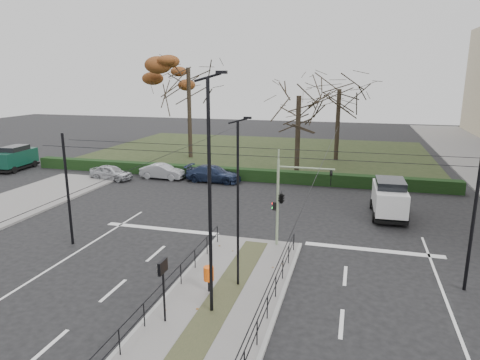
% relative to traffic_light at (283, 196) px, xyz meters
% --- Properties ---
extents(ground, '(140.00, 140.00, 0.00)m').
position_rel_traffic_light_xyz_m(ground, '(-1.35, -4.50, -2.80)').
color(ground, black).
rests_on(ground, ground).
extents(median_island, '(4.40, 15.00, 0.14)m').
position_rel_traffic_light_xyz_m(median_island, '(-1.35, -7.00, -2.73)').
color(median_island, slate).
rests_on(median_island, ground).
extents(park, '(38.00, 26.00, 0.10)m').
position_rel_traffic_light_xyz_m(park, '(-7.35, 27.50, -2.75)').
color(park, black).
rests_on(park, ground).
extents(hedge, '(38.00, 1.00, 1.00)m').
position_rel_traffic_light_xyz_m(hedge, '(-7.35, 14.10, -2.30)').
color(hedge, black).
rests_on(hedge, ground).
extents(median_railing, '(4.14, 13.24, 0.92)m').
position_rel_traffic_light_xyz_m(median_railing, '(-1.35, -7.10, -1.82)').
color(median_railing, black).
rests_on(median_railing, median_island).
extents(catenary, '(20.00, 34.00, 6.00)m').
position_rel_traffic_light_xyz_m(catenary, '(-1.35, -2.88, 0.63)').
color(catenary, black).
rests_on(catenary, ground).
extents(traffic_light, '(3.10, 1.78, 4.56)m').
position_rel_traffic_light_xyz_m(traffic_light, '(0.00, 0.00, 0.00)').
color(traffic_light, gray).
rests_on(traffic_light, median_island).
extents(litter_bin, '(0.42, 0.42, 1.09)m').
position_rel_traffic_light_xyz_m(litter_bin, '(-2.04, -5.74, -1.88)').
color(litter_bin, black).
rests_on(litter_bin, median_island).
extents(info_panel, '(0.13, 0.62, 2.37)m').
position_rel_traffic_light_xyz_m(info_panel, '(-2.85, -8.24, -0.80)').
color(info_panel, black).
rests_on(info_panel, median_island).
extents(streetlamp_median_near, '(0.74, 0.15, 8.83)m').
position_rel_traffic_light_xyz_m(streetlamp_median_near, '(-1.42, -7.13, 1.84)').
color(streetlamp_median_near, black).
rests_on(streetlamp_median_near, median_island).
extents(streetlamp_median_far, '(0.60, 0.12, 7.14)m').
position_rel_traffic_light_xyz_m(streetlamp_median_far, '(-1.02, -4.85, 0.97)').
color(streetlamp_median_far, black).
rests_on(streetlamp_median_far, median_island).
extents(parked_car_first, '(3.96, 1.96, 1.30)m').
position_rel_traffic_light_xyz_m(parked_car_first, '(-16.98, 11.08, -2.15)').
color(parked_car_first, '#A8AAB0').
rests_on(parked_car_first, ground).
extents(parked_car_second, '(3.96, 1.45, 1.29)m').
position_rel_traffic_light_xyz_m(parked_car_second, '(-12.81, 12.61, -2.15)').
color(parked_car_second, '#A8AAB0').
rests_on(parked_car_second, ground).
extents(parked_car_third, '(4.86, 2.14, 1.39)m').
position_rel_traffic_light_xyz_m(parked_car_third, '(-8.15, 12.78, -2.10)').
color(parked_car_third, '#1D2844').
rests_on(parked_car_third, ground).
extents(white_van, '(2.20, 4.60, 2.43)m').
position_rel_traffic_light_xyz_m(white_van, '(5.72, 6.93, -1.53)').
color(white_van, white).
rests_on(white_van, ground).
extents(green_van, '(2.15, 4.65, 2.33)m').
position_rel_traffic_light_xyz_m(green_van, '(-27.94, 12.26, -1.58)').
color(green_van, '#0B3225').
rests_on(green_van, ground).
extents(rust_tree, '(8.68, 8.68, 12.60)m').
position_rel_traffic_light_xyz_m(rust_tree, '(-14.14, 22.55, 6.87)').
color(rust_tree, black).
rests_on(rust_tree, park).
extents(bare_tree_center, '(7.53, 7.53, 9.84)m').
position_rel_traffic_light_xyz_m(bare_tree_center, '(1.45, 25.17, 4.17)').
color(bare_tree_center, black).
rests_on(bare_tree_center, park).
extents(bare_tree_near, '(5.74, 5.74, 9.34)m').
position_rel_traffic_light_xyz_m(bare_tree_near, '(-1.65, 17.31, 3.81)').
color(bare_tree_near, black).
rests_on(bare_tree_near, park).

